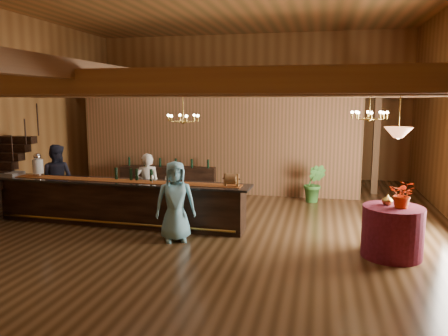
% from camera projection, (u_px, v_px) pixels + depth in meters
% --- Properties ---
extents(floor, '(14.00, 14.00, 0.00)m').
position_uv_depth(floor, '(203.00, 223.00, 10.75)').
color(floor, brown).
rests_on(floor, ground).
extents(wall_back, '(12.00, 0.10, 5.50)m').
position_uv_depth(wall_back, '(250.00, 106.00, 17.08)').
color(wall_back, '#966330').
rests_on(wall_back, floor).
extents(beam_grid, '(11.90, 13.90, 0.39)m').
position_uv_depth(beam_grid, '(207.00, 90.00, 10.74)').
color(beam_grid, brown).
rests_on(beam_grid, wall_left).
extents(support_posts, '(9.20, 10.20, 3.20)m').
position_uv_depth(support_posts, '(197.00, 161.00, 10.02)').
color(support_posts, brown).
rests_on(support_posts, floor).
extents(partition_wall, '(9.00, 0.18, 3.10)m').
position_uv_depth(partition_wall, '(216.00, 145.00, 14.00)').
color(partition_wall, brown).
rests_on(partition_wall, floor).
extents(backroom_boxes, '(4.10, 0.60, 1.10)m').
position_uv_depth(backroom_boxes, '(235.00, 168.00, 16.04)').
color(backroom_boxes, '#341F13').
rests_on(backroom_boxes, floor).
extents(tasting_bar, '(6.47, 1.00, 1.09)m').
position_uv_depth(tasting_bar, '(119.00, 202.00, 10.56)').
color(tasting_bar, '#341F13').
rests_on(tasting_bar, floor).
extents(beverage_dispenser, '(0.26, 0.26, 0.60)m').
position_uv_depth(beverage_dispenser, '(38.00, 165.00, 11.02)').
color(beverage_dispenser, silver).
rests_on(beverage_dispenser, tasting_bar).
extents(glass_rack_tray, '(0.50, 0.50, 0.10)m').
position_uv_depth(glass_rack_tray, '(11.00, 174.00, 11.14)').
color(glass_rack_tray, gray).
rests_on(glass_rack_tray, tasting_bar).
extents(raffle_drum, '(0.34, 0.24, 0.30)m').
position_uv_depth(raffle_drum, '(231.00, 179.00, 9.73)').
color(raffle_drum, '#9E6B39').
rests_on(raffle_drum, tasting_bar).
extents(bar_bottle_0, '(0.07, 0.07, 0.30)m').
position_uv_depth(bar_bottle_0, '(116.00, 174.00, 10.60)').
color(bar_bottle_0, black).
rests_on(bar_bottle_0, tasting_bar).
extents(bar_bottle_1, '(0.07, 0.07, 0.30)m').
position_uv_depth(bar_bottle_1, '(131.00, 174.00, 10.50)').
color(bar_bottle_1, black).
rests_on(bar_bottle_1, tasting_bar).
extents(bar_bottle_2, '(0.07, 0.07, 0.30)m').
position_uv_depth(bar_bottle_2, '(137.00, 175.00, 10.47)').
color(bar_bottle_2, black).
rests_on(bar_bottle_2, tasting_bar).
extents(bar_bottle_3, '(0.07, 0.07, 0.30)m').
position_uv_depth(bar_bottle_3, '(151.00, 175.00, 10.38)').
color(bar_bottle_3, black).
rests_on(bar_bottle_3, tasting_bar).
extents(backbar_shelf, '(3.10, 0.74, 0.86)m').
position_uv_depth(backbar_shelf, '(168.00, 180.00, 14.12)').
color(backbar_shelf, '#341F13').
rests_on(backbar_shelf, floor).
extents(round_table, '(1.14, 1.14, 0.99)m').
position_uv_depth(round_table, '(392.00, 232.00, 8.38)').
color(round_table, maroon).
rests_on(round_table, floor).
extents(chandelier_left, '(0.80, 0.80, 0.80)m').
position_uv_depth(chandelier_left, '(183.00, 118.00, 10.84)').
color(chandelier_left, '#AC8936').
rests_on(chandelier_left, beam_grid).
extents(chandelier_right, '(0.80, 0.80, 0.69)m').
position_uv_depth(chandelier_right, '(369.00, 115.00, 9.95)').
color(chandelier_right, '#AC8936').
rests_on(chandelier_right, beam_grid).
extents(pendant_lamp, '(0.52, 0.52, 0.90)m').
position_uv_depth(pendant_lamp, '(398.00, 132.00, 8.08)').
color(pendant_lamp, '#AC8936').
rests_on(pendant_lamp, beam_grid).
extents(bartender, '(0.72, 0.60, 1.68)m').
position_uv_depth(bartender, '(147.00, 186.00, 11.07)').
color(bartender, silver).
rests_on(bartender, floor).
extents(staff_second, '(0.98, 0.81, 1.84)m').
position_uv_depth(staff_second, '(57.00, 179.00, 11.64)').
color(staff_second, '#222537').
rests_on(staff_second, floor).
extents(guest, '(0.99, 0.83, 1.73)m').
position_uv_depth(guest, '(175.00, 201.00, 9.27)').
color(guest, '#6FB3CA').
rests_on(guest, floor).
extents(floor_plant, '(0.69, 0.59, 1.14)m').
position_uv_depth(floor_plant, '(314.00, 183.00, 12.84)').
color(floor_plant, '#38772B').
rests_on(floor_plant, floor).
extents(table_flowers, '(0.59, 0.55, 0.54)m').
position_uv_depth(table_flowers, '(403.00, 194.00, 8.15)').
color(table_flowers, '#B62E06').
rests_on(table_flowers, round_table).
extents(table_vase, '(0.18, 0.18, 0.33)m').
position_uv_depth(table_vase, '(388.00, 196.00, 8.42)').
color(table_vase, '#AC8936').
rests_on(table_vase, round_table).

